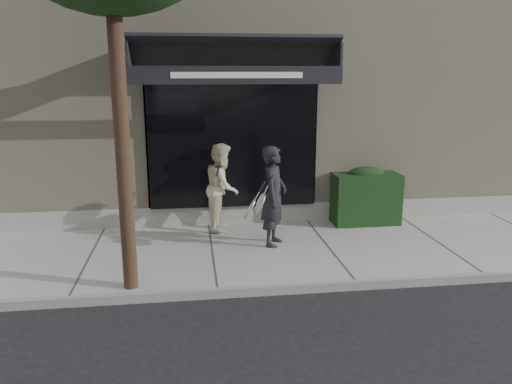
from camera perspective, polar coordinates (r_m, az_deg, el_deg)
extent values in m
plane|color=black|center=(8.86, 8.12, -6.80)|extent=(80.00, 80.00, 0.00)
cube|color=gray|center=(8.84, 8.14, -6.44)|extent=(20.00, 3.00, 0.12)
cube|color=gray|center=(7.46, 11.39, -10.36)|extent=(20.00, 0.10, 0.14)
cube|color=tan|center=(13.19, 2.56, 12.20)|extent=(14.00, 7.00, 5.50)
cube|color=gray|center=(10.34, 5.64, -2.27)|extent=(14.02, 0.42, 0.50)
cube|color=black|center=(9.65, -2.69, 6.04)|extent=(3.20, 0.30, 2.60)
cube|color=gray|center=(9.79, -12.19, 5.86)|extent=(0.08, 0.40, 2.60)
cube|color=gray|center=(10.06, 6.41, 6.28)|extent=(0.08, 0.40, 2.60)
cube|color=gray|center=(9.71, -2.86, 14.02)|extent=(3.36, 0.40, 0.12)
cube|color=black|center=(9.02, -2.49, 15.71)|extent=(3.60, 1.03, 0.55)
cube|color=black|center=(8.52, -2.15, 13.21)|extent=(3.60, 0.05, 0.30)
cube|color=white|center=(8.49, -2.13, 13.21)|extent=(2.20, 0.01, 0.10)
cube|color=black|center=(9.03, -14.20, 14.81)|extent=(0.04, 1.00, 0.45)
cube|color=black|center=(9.35, 8.83, 15.00)|extent=(0.04, 1.00, 0.45)
cube|color=black|center=(10.14, 12.34, -0.68)|extent=(1.30, 0.70, 1.00)
ellipsoid|color=black|center=(10.03, 12.48, 2.09)|extent=(0.71, 0.38, 0.27)
cylinder|color=black|center=(6.77, -15.17, 7.48)|extent=(0.20, 0.20, 4.80)
imported|color=black|center=(8.56, 2.06, -0.48)|extent=(0.63, 0.74, 1.73)
torus|color=silver|center=(8.26, 0.45, -1.29)|extent=(0.18, 0.32, 0.29)
cylinder|color=silver|center=(8.26, 0.45, -1.29)|extent=(0.14, 0.28, 0.25)
cylinder|color=silver|center=(8.26, 0.45, -1.29)|extent=(0.17, 0.04, 0.09)
cylinder|color=black|center=(8.26, 0.45, -1.29)|extent=(0.20, 0.05, 0.11)
torus|color=silver|center=(8.20, -0.68, -1.91)|extent=(0.20, 0.32, 0.28)
cylinder|color=silver|center=(8.20, -0.68, -1.91)|extent=(0.17, 0.28, 0.24)
cylinder|color=silver|center=(8.20, -0.68, -1.91)|extent=(0.17, 0.04, 0.10)
cylinder|color=black|center=(8.20, -0.68, -1.91)|extent=(0.19, 0.06, 0.12)
imported|color=beige|center=(9.44, -3.85, 0.59)|extent=(0.78, 0.92, 1.66)
torus|color=silver|center=(9.12, -5.08, -0.10)|extent=(0.13, 0.31, 0.30)
cylinder|color=silver|center=(9.12, -5.08, -0.10)|extent=(0.09, 0.27, 0.26)
cylinder|color=silver|center=(9.12, -5.08, -0.10)|extent=(0.18, 0.03, 0.07)
cylinder|color=black|center=(9.12, -5.08, -0.10)|extent=(0.20, 0.04, 0.09)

